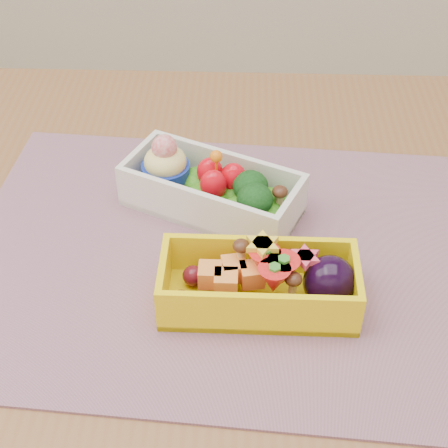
{
  "coord_description": "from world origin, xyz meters",
  "views": [
    {
      "loc": [
        -0.01,
        -0.51,
        1.24
      ],
      "look_at": [
        -0.03,
        0.01,
        0.79
      ],
      "focal_mm": 54.45,
      "sensor_mm": 36.0,
      "label": 1
    }
  ],
  "objects_px": {
    "placemat": "(217,255)",
    "bento_white": "(211,189)",
    "bento_yellow": "(263,283)",
    "table": "(247,323)"
  },
  "relations": [
    {
      "from": "placemat",
      "to": "bento_white",
      "type": "relative_size",
      "value": 2.49
    },
    {
      "from": "bento_yellow",
      "to": "placemat",
      "type": "bearing_deg",
      "value": 125.73
    },
    {
      "from": "placemat",
      "to": "bento_white",
      "type": "height_order",
      "value": "bento_white"
    },
    {
      "from": "bento_white",
      "to": "bento_yellow",
      "type": "bearing_deg",
      "value": -43.55
    },
    {
      "from": "placemat",
      "to": "bento_yellow",
      "type": "height_order",
      "value": "bento_yellow"
    },
    {
      "from": "bento_white",
      "to": "placemat",
      "type": "bearing_deg",
      "value": -58.27
    },
    {
      "from": "bento_white",
      "to": "bento_yellow",
      "type": "height_order",
      "value": "bento_white"
    },
    {
      "from": "table",
      "to": "placemat",
      "type": "bearing_deg",
      "value": 171.3
    },
    {
      "from": "table",
      "to": "bento_yellow",
      "type": "bearing_deg",
      "value": -78.01
    },
    {
      "from": "table",
      "to": "placemat",
      "type": "xyz_separation_m",
      "value": [
        -0.03,
        0.01,
        0.1
      ]
    }
  ]
}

